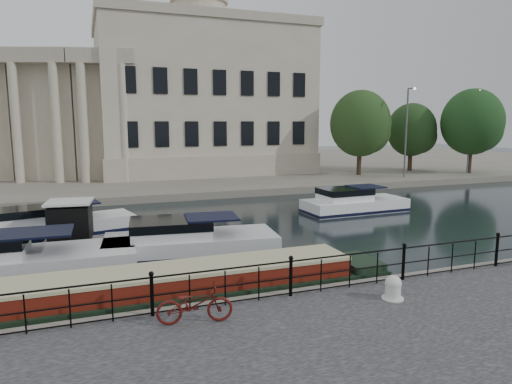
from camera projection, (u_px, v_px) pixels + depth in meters
ground_plane at (263, 288)px, 15.58m from camera, size 160.00×160.00×0.00m
far_bank at (138, 169)px, 51.64m from camera, size 120.00×42.00×0.55m
railing at (291, 275)px, 13.31m from camera, size 24.14×0.14×1.22m
civic_building at (130, 108)px, 46.29m from camera, size 53.55×31.84×16.85m
lamp_posts at (440, 130)px, 42.99m from camera, size 8.24×1.55×8.07m
bicycle at (195, 304)px, 11.53m from camera, size 2.01×0.98×1.01m
mooring_bollard at (393, 288)px, 13.12m from camera, size 0.63×0.63×0.71m
narrowboat at (161, 296)px, 13.89m from camera, size 15.26×2.13×1.56m
harbour_hut at (71, 226)px, 20.64m from camera, size 2.86×2.48×2.16m
cabin_cruisers at (152, 236)px, 21.10m from camera, size 27.34×9.49×1.99m
trees at (420, 126)px, 44.76m from camera, size 17.04×9.23×8.31m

